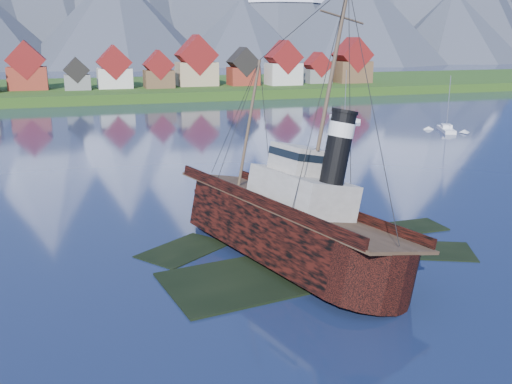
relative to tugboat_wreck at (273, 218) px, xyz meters
name	(u,v)px	position (x,y,z in m)	size (l,w,h in m)	color
ground	(299,262)	(1.12, -3.49, -3.13)	(1400.00, 1400.00, 0.00)	#16213F
shoal	(307,255)	(2.90, -1.34, -3.48)	(31.71, 21.24, 1.14)	black
shore_bank	(118,93)	(1.12, 166.51, -3.13)	(600.00, 80.00, 3.20)	#1D4413
seawall	(129,104)	(1.12, 128.51, -3.13)	(600.00, 2.50, 2.00)	#3F3D38
town	(12,72)	(-32.00, 148.70, 5.86)	(250.96, 16.69, 17.30)	maroon
tugboat_wreck	(273,218)	(0.00, 0.00, 0.00)	(7.31, 31.50, 24.96)	black
sailboat_d	(446,130)	(58.69, 54.02, -2.85)	(5.63, 8.98, 12.07)	white
sailboat_e	(344,119)	(46.31, 76.48, -2.86)	(2.90, 10.68, 12.32)	white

